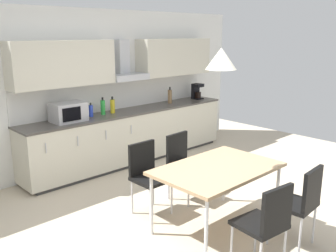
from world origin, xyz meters
The scene contains 17 objects.
ground_plane centered at (0.00, 0.00, -0.01)m, with size 9.26×7.61×0.02m, color beige.
wall_back centered at (0.00, 2.59, 1.26)m, with size 7.40×0.10×2.52m, color white.
kitchen_counter centered at (0.99, 2.25, 0.44)m, with size 3.86×0.61×0.88m.
backsplash_tile centered at (0.99, 2.52, 1.12)m, with size 3.84×0.02×0.48m, color silver.
upper_wall_cabinets centered at (0.99, 2.37, 1.71)m, with size 3.84×0.40×0.66m.
microwave centered at (-0.17, 2.24, 1.02)m, with size 0.48×0.35×0.28m.
coffee_maker centered at (2.64, 2.27, 1.03)m, with size 0.18×0.19×0.30m.
bottle_green centered at (0.47, 2.30, 1.00)m, with size 0.07×0.07×0.28m.
bottle_brown centered at (1.92, 2.28, 1.01)m, with size 0.08×0.08×0.30m.
bottle_yellow centered at (0.64, 2.29, 1.00)m, with size 0.08×0.08×0.27m.
bottle_blue centered at (0.25, 2.30, 0.97)m, with size 0.06×0.06×0.22m.
dining_table centered at (0.25, -0.22, 0.68)m, with size 1.36×0.90×0.72m.
chair_far_right centered at (0.55, 0.61, 0.53)m, with size 0.43×0.43×0.87m.
chair_near_left centered at (-0.07, -1.05, 0.53)m, with size 0.44×0.44×0.87m.
chair_far_left centered at (-0.06, 0.61, 0.53)m, with size 0.40×0.40×0.87m.
chair_near_right centered at (0.56, -1.05, 0.53)m, with size 0.43×0.43×0.87m.
pendant_lamp centered at (0.25, -0.22, 1.89)m, with size 0.32×0.32×0.22m, color silver.
Camera 1 is at (-2.79, -2.65, 2.15)m, focal length 40.00 mm.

